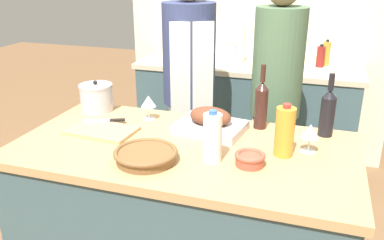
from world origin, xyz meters
name	(u,v)px	position (x,y,z in m)	size (l,w,h in m)	color
kitchen_island	(184,225)	(0.00, 0.00, 0.45)	(1.58, 0.83, 0.89)	#3D565B
back_counter	(245,116)	(0.00, 1.60, 0.46)	(1.80, 0.60, 0.91)	#3D565B
back_wall	(258,14)	(0.00, 1.95, 1.27)	(2.30, 0.10, 2.55)	beige
roasting_pan	(210,123)	(0.07, 0.20, 0.94)	(0.36, 0.29, 0.13)	#BCBCC1
wicker_basket	(146,155)	(-0.10, -0.20, 0.92)	(0.27, 0.27, 0.05)	brown
cutting_board	(102,131)	(-0.44, 0.02, 0.90)	(0.35, 0.23, 0.02)	tan
stock_pot	(96,97)	(-0.63, 0.30, 0.97)	(0.19, 0.19, 0.18)	#B7B7BC
mixing_bowl	(250,159)	(0.33, -0.10, 0.92)	(0.13, 0.13, 0.06)	#A84C38
juice_jug	(285,132)	(0.45, 0.04, 1.00)	(0.08, 0.08, 0.24)	orange
milk_jug	(212,138)	(0.17, -0.11, 1.00)	(0.08, 0.08, 0.23)	white
wine_bottle_green	(328,112)	(0.62, 0.33, 1.01)	(0.07, 0.07, 0.31)	black
wine_bottle_dark	(261,104)	(0.30, 0.33, 1.02)	(0.07, 0.07, 0.33)	#381E19
wine_glass_left	(148,102)	(-0.29, 0.26, 0.99)	(0.08, 0.08, 0.13)	silver
wine_glass_right	(310,132)	(0.55, 0.10, 0.99)	(0.08, 0.08, 0.13)	silver
knife_chef	(106,121)	(-0.47, 0.12, 0.91)	(0.20, 0.12, 0.01)	#B7B7BC
stand_mixer	(233,47)	(-0.14, 1.65, 1.03)	(0.18, 0.14, 0.29)	silver
condiment_bottle_tall	(321,57)	(0.56, 1.68, 1.00)	(0.06, 0.06, 0.18)	maroon
condiment_bottle_short	(176,48)	(-0.62, 1.60, 1.01)	(0.05, 0.05, 0.21)	#332D28
condiment_bottle_extra	(326,53)	(0.60, 1.75, 1.01)	(0.06, 0.06, 0.21)	#B28E2D
person_cook_aproned	(189,85)	(-0.27, 0.88, 0.91)	(0.37, 0.39, 1.64)	beige
person_cook_guest	(276,95)	(0.32, 0.83, 0.92)	(0.31, 0.31, 1.64)	beige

